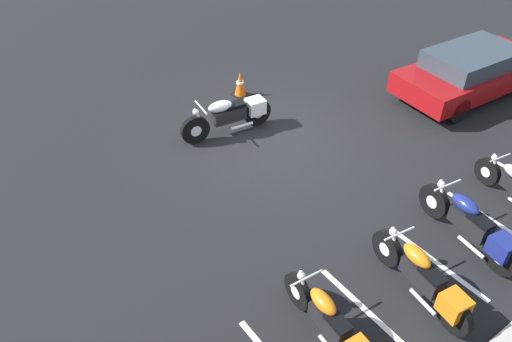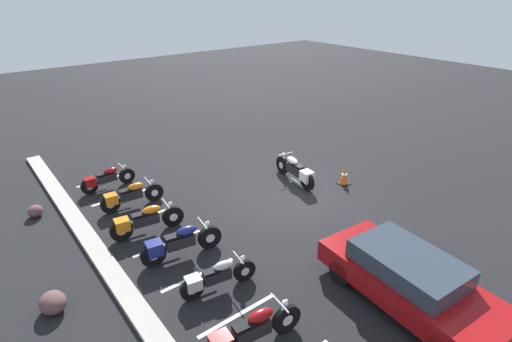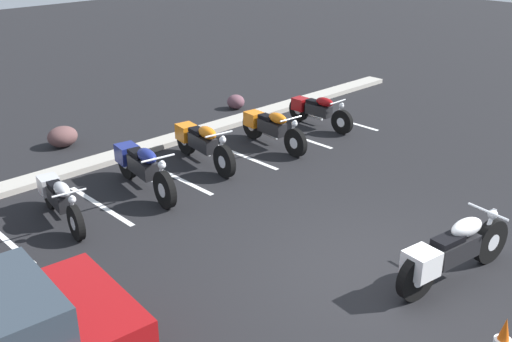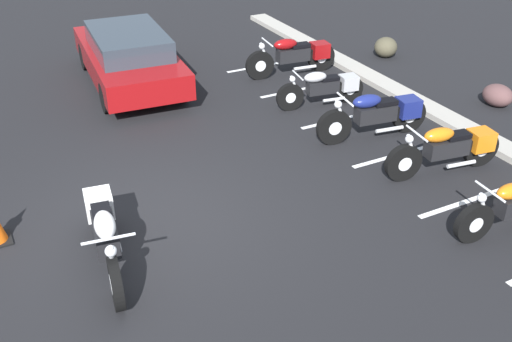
# 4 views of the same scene
# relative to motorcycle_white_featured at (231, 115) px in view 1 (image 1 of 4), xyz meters

# --- Properties ---
(ground) EXTENTS (60.00, 60.00, 0.00)m
(ground) POSITION_rel_motorcycle_white_featured_xyz_m (-0.56, 0.83, -0.49)
(ground) COLOR black
(motorcycle_white_featured) EXTENTS (2.32, 0.74, 0.91)m
(motorcycle_white_featured) POSITION_rel_motorcycle_white_featured_xyz_m (0.00, 0.00, 0.00)
(motorcycle_white_featured) COLOR black
(motorcycle_white_featured) RESTS_ON ground
(parked_bike_2) EXTENTS (0.73, 2.28, 0.90)m
(parked_bike_2) POSITION_rel_motorcycle_white_featured_xyz_m (-1.36, 5.61, -0.01)
(parked_bike_2) COLOR black
(parked_bike_2) RESTS_ON ground
(parked_bike_3) EXTENTS (0.71, 2.20, 0.87)m
(parked_bike_3) POSITION_rel_motorcycle_white_featured_xyz_m (0.28, 5.87, -0.02)
(parked_bike_3) COLOR black
(parked_bike_3) RESTS_ON ground
(parked_bike_4) EXTENTS (0.59, 2.10, 0.83)m
(parked_bike_4) POSITION_rel_motorcycle_white_featured_xyz_m (2.04, 5.61, -0.05)
(parked_bike_4) COLOR black
(parked_bike_4) RESTS_ON ground
(car_red) EXTENTS (4.43, 2.14, 1.29)m
(car_red) POSITION_rel_motorcycle_white_featured_xyz_m (-6.13, 2.23, 0.19)
(car_red) COLOR black
(car_red) RESTS_ON ground
(traffic_cone) EXTENTS (0.40, 0.40, 0.70)m
(traffic_cone) POSITION_rel_motorcycle_white_featured_xyz_m (-1.18, -1.32, -0.16)
(traffic_cone) COLOR black
(traffic_cone) RESTS_ON ground
(stall_line_2) EXTENTS (0.10, 2.10, 0.00)m
(stall_line_2) POSITION_rel_motorcycle_white_featured_xyz_m (-2.31, 5.57, -0.48)
(stall_line_2) COLOR white
(stall_line_2) RESTS_ON ground
(stall_line_3) EXTENTS (0.10, 2.10, 0.00)m
(stall_line_3) POSITION_rel_motorcycle_white_featured_xyz_m (-0.57, 5.57, -0.48)
(stall_line_3) COLOR white
(stall_line_3) RESTS_ON ground
(stall_line_4) EXTENTS (0.10, 2.10, 0.00)m
(stall_line_4) POSITION_rel_motorcycle_white_featured_xyz_m (1.17, 5.57, -0.48)
(stall_line_4) COLOR white
(stall_line_4) RESTS_ON ground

